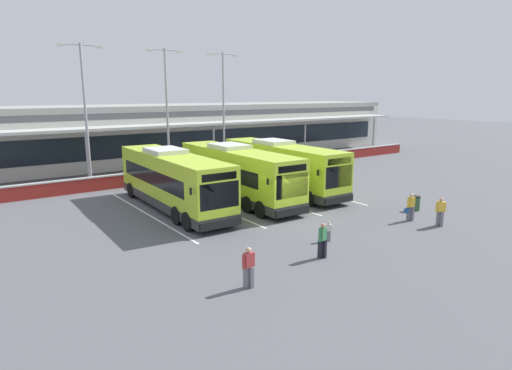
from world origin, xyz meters
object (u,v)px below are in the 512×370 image
pedestrian_near_bin (323,239)px  lamp_post_centre (167,104)px  coach_bus_leftmost (173,181)px  coach_bus_left_centre (237,174)px  litter_bin (416,203)px  coach_bus_centre (281,168)px  pedestrian_with_handbag (411,206)px  lamp_post_west (85,106)px  pedestrian_in_dark_coat (248,266)px  lamp_post_east (224,103)px  pedestrian_approaching_bus (440,211)px  pedestrian_child (329,230)px

pedestrian_near_bin → lamp_post_centre: bearing=82.5°
coach_bus_leftmost → lamp_post_centre: 12.70m
coach_bus_left_centre → pedestrian_near_bin: (-2.85, -11.28, -0.91)m
coach_bus_leftmost → litter_bin: (12.21, -9.30, -1.32)m
coach_bus_leftmost → coach_bus_centre: same height
pedestrian_with_handbag → lamp_post_west: lamp_post_west is taller
coach_bus_left_centre → pedestrian_in_dark_coat: coach_bus_left_centre is taller
coach_bus_leftmost → lamp_post_east: (10.73, 11.20, 4.50)m
coach_bus_leftmost → lamp_post_centre: bearing=66.5°
coach_bus_leftmost → pedestrian_approaching_bus: (10.42, -12.03, -0.91)m
coach_bus_leftmost → pedestrian_approaching_bus: coach_bus_leftmost is taller
lamp_post_west → litter_bin: 25.45m
lamp_post_centre → pedestrian_approaching_bus: bearing=-76.1°
pedestrian_near_bin → lamp_post_west: (-3.93, 22.52, 5.42)m
coach_bus_left_centre → pedestrian_approaching_bus: 13.07m
pedestrian_approaching_bus → litter_bin: (1.79, 2.73, -0.41)m
pedestrian_child → pedestrian_near_bin: pedestrian_near_bin is taller
pedestrian_with_handbag → lamp_post_east: bearing=88.0°
lamp_post_east → coach_bus_centre: bearing=-99.7°
coach_bus_leftmost → pedestrian_with_handbag: size_ratio=7.54×
coach_bus_left_centre → pedestrian_child: bearing=-95.8°
pedestrian_approaching_bus → lamp_post_east: size_ratio=0.15×
pedestrian_near_bin → coach_bus_leftmost: bearing=98.7°
pedestrian_with_handbag → litter_bin: 2.55m
coach_bus_centre → coach_bus_leftmost: bearing=180.0°
pedestrian_in_dark_coat → lamp_post_west: lamp_post_west is taller
pedestrian_child → coach_bus_centre: bearing=63.0°
coach_bus_centre → pedestrian_in_dark_coat: coach_bus_centre is taller
pedestrian_in_dark_coat → litter_bin: size_ratio=1.74×
coach_bus_centre → pedestrian_child: size_ratio=12.16×
pedestrian_with_handbag → lamp_post_east: 22.33m
lamp_post_east → litter_bin: lamp_post_east is taller
lamp_post_centre → pedestrian_child: bearing=-93.0°
coach_bus_centre → lamp_post_centre: size_ratio=1.11×
pedestrian_with_handbag → pedestrian_in_dark_coat: 12.71m
pedestrian_with_handbag → pedestrian_near_bin: (-8.19, -1.18, 0.02)m
coach_bus_left_centre → pedestrian_approaching_bus: (5.80, -11.67, -0.91)m
pedestrian_with_handbag → pedestrian_child: (-6.33, 0.28, -0.32)m
pedestrian_in_dark_coat → pedestrian_approaching_bus: (13.05, 0.15, 0.00)m
pedestrian_in_dark_coat → pedestrian_child: 6.58m
pedestrian_child → coach_bus_leftmost: bearing=109.6°
lamp_post_west → lamp_post_centre: same height
pedestrian_in_dark_coat → lamp_post_west: size_ratio=0.15×
coach_bus_left_centre → lamp_post_east: (6.11, 11.55, 4.50)m
pedestrian_with_handbag → pedestrian_child: pedestrian_with_handbag is taller
litter_bin → lamp_post_east: bearing=94.1°
pedestrian_approaching_bus → pedestrian_near_bin: bearing=177.4°
coach_bus_leftmost → pedestrian_child: coach_bus_leftmost is taller
lamp_post_east → pedestrian_near_bin: bearing=-111.4°
coach_bus_centre → pedestrian_near_bin: (-7.05, -11.63, -0.91)m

